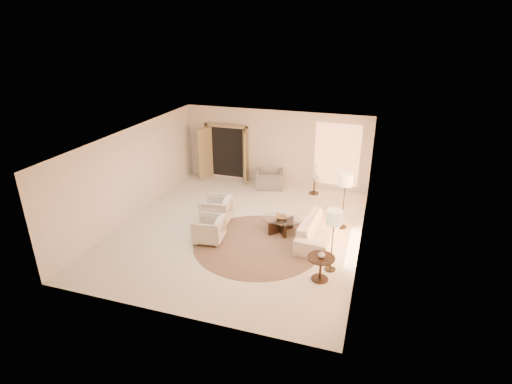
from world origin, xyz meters
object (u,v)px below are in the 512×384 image
(side_table, at_px, (314,185))
(floor_lamp_near, at_px, (346,182))
(armchair_right, at_px, (209,228))
(end_vase, at_px, (321,254))
(floor_lamp_far, at_px, (334,220))
(accent_chair, at_px, (269,177))
(side_vase, at_px, (315,176))
(end_table, at_px, (321,264))
(coffee_table, at_px, (281,224))
(armchair_left, at_px, (216,208))
(sofa, at_px, (319,229))
(bowl, at_px, (281,218))

(side_table, xyz_separation_m, floor_lamp_near, (1.26, -2.34, 1.15))
(armchair_right, xyz_separation_m, end_vase, (3.29, -0.89, 0.30))
(floor_lamp_far, bearing_deg, accent_chair, 121.98)
(floor_lamp_near, relative_size, side_vase, 6.27)
(end_table, relative_size, end_vase, 3.71)
(coffee_table, distance_m, floor_lamp_far, 2.53)
(coffee_table, xyz_separation_m, side_table, (0.41, 3.17, 0.06))
(armchair_left, distance_m, end_table, 4.12)
(coffee_table, relative_size, floor_lamp_far, 0.76)
(floor_lamp_far, bearing_deg, side_table, 104.93)
(armchair_right, distance_m, end_table, 3.41)
(sofa, bearing_deg, bowl, 87.83)
(sofa, bearing_deg, side_vase, 16.94)
(end_table, bearing_deg, bowl, 126.26)
(end_vase, bearing_deg, bowl, 126.26)
(floor_lamp_near, bearing_deg, armchair_left, -168.28)
(side_vase, bearing_deg, side_table, 180.00)
(coffee_table, xyz_separation_m, floor_lamp_far, (1.67, -1.53, 1.12))
(armchair_right, relative_size, end_vase, 4.57)
(end_table, distance_m, side_vase, 5.31)
(coffee_table, xyz_separation_m, end_vase, (1.49, -2.03, 0.43))
(floor_lamp_far, xyz_separation_m, end_vase, (-0.18, -0.49, -0.68))
(floor_lamp_far, xyz_separation_m, side_vase, (-1.25, 4.70, -0.71))
(armchair_left, height_order, end_table, armchair_left)
(end_table, height_order, end_vase, end_vase)
(armchair_right, distance_m, bowl, 2.13)
(armchair_left, bearing_deg, coffee_table, 81.40)
(end_table, relative_size, floor_lamp_far, 0.40)
(armchair_right, height_order, accent_chair, accent_chair)
(accent_chair, bearing_deg, bowl, 96.99)
(armchair_right, distance_m, floor_lamp_far, 3.63)
(armchair_left, relative_size, armchair_right, 1.10)
(side_vase, bearing_deg, armchair_right, -117.22)
(bowl, distance_m, side_vase, 3.20)
(accent_chair, bearing_deg, armchair_right, 68.11)
(coffee_table, distance_m, floor_lamp_near, 2.22)
(side_vase, bearing_deg, coffee_table, -97.43)
(coffee_table, height_order, end_vase, end_vase)
(end_table, xyz_separation_m, floor_lamp_far, (0.18, 0.49, 0.96))
(armchair_right, bearing_deg, bowl, 115.60)
(side_table, height_order, side_vase, side_vase)
(armchair_right, xyz_separation_m, floor_lamp_near, (3.48, 1.97, 1.07))
(accent_chair, distance_m, end_table, 5.88)
(sofa, height_order, end_table, sofa)
(armchair_left, height_order, side_table, armchair_left)
(coffee_table, bearing_deg, armchair_right, -147.71)
(armchair_right, xyz_separation_m, bowl, (1.80, 1.14, 0.06))
(end_table, height_order, bowl, end_table)
(end_table, distance_m, bowl, 2.51)
(end_vase, height_order, side_vase, side_vase)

